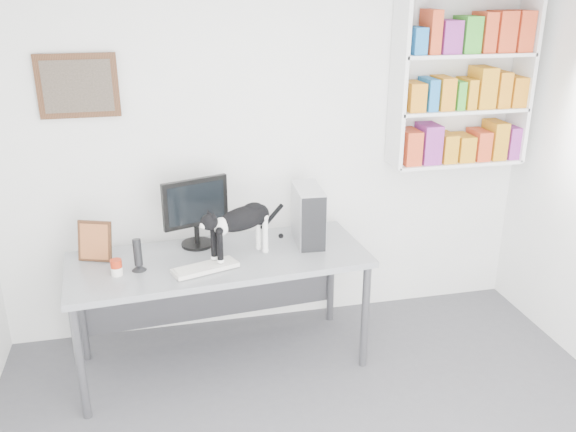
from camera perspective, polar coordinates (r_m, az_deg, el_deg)
The scene contains 11 objects.
room at distance 2.70m, azimuth 6.82°, elevation -5.24°, with size 4.01×4.01×2.70m.
bookshelf at distance 4.74m, azimuth 15.98°, elevation 11.93°, with size 1.03×0.28×1.24m, color white.
wall_art at distance 4.32m, azimuth -19.07°, elevation 11.43°, with size 0.52×0.04×0.42m, color #4F2B19.
desk at distance 4.29m, azimuth -6.21°, elevation -8.83°, with size 1.98×0.77×0.82m, color gray.
monitor at distance 4.20m, azimuth -8.64°, elevation 0.37°, with size 0.46×0.22×0.50m, color black.
keyboard at distance 3.92m, azimuth -7.76°, elevation -4.81°, with size 0.42×0.16×0.03m, color beige.
pc_tower at distance 4.24m, azimuth 1.88°, elevation 0.11°, with size 0.18×0.40×0.40m, color #ABABB0.
speaker at distance 3.96m, azimuth -13.88°, elevation -3.50°, with size 0.10×0.10×0.22m, color black.
leaning_print at distance 4.17m, azimuth -17.63°, elevation -2.19°, with size 0.22×0.09×0.28m, color #4F2B19.
soup_can at distance 3.96m, azimuth -15.75°, elevation -4.66°, with size 0.07×0.07×0.11m, color #AE270E.
cat at distance 4.00m, azimuth -4.36°, elevation -1.48°, with size 0.60×0.16×0.37m, color black, non-canonical shape.
Camera 1 is at (-0.84, -2.27, 2.54)m, focal length 38.00 mm.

